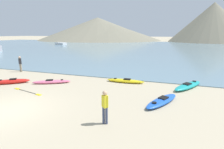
% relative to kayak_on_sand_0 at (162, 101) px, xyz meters
% --- Properties ---
extents(ground_plane, '(400.00, 400.00, 0.00)m').
position_rel_kayak_on_sand_0_xyz_m(ground_plane, '(-7.35, -3.56, -0.13)').
color(ground_plane, tan).
extents(bay_water, '(160.00, 70.00, 0.06)m').
position_rel_kayak_on_sand_0_xyz_m(bay_water, '(-7.35, 39.21, -0.10)').
color(bay_water, slate).
rests_on(bay_water, ground_plane).
extents(far_hill_left, '(44.02, 44.02, 9.55)m').
position_rel_kayak_on_sand_0_xyz_m(far_hill_left, '(-54.42, 90.58, 4.64)').
color(far_hill_left, gray).
rests_on(far_hill_left, ground_plane).
extents(far_hill_midleft, '(68.14, 68.14, 12.82)m').
position_rel_kayak_on_sand_0_xyz_m(far_hill_midleft, '(-42.31, 88.49, 6.28)').
color(far_hill_midleft, gray).
rests_on(far_hill_midleft, ground_plane).
extents(far_hill_midright, '(60.50, 60.50, 10.08)m').
position_rel_kayak_on_sand_0_xyz_m(far_hill_midright, '(-35.69, 85.71, 4.91)').
color(far_hill_midright, gray).
rests_on(far_hill_midright, ground_plane).
extents(far_hill_right, '(36.69, 36.69, 16.99)m').
position_rel_kayak_on_sand_0_xyz_m(far_hill_right, '(16.28, 80.71, 8.36)').
color(far_hill_right, gray).
rests_on(far_hill_right, ground_plane).
extents(kayak_on_sand_0, '(1.98, 3.04, 0.31)m').
position_rel_kayak_on_sand_0_xyz_m(kayak_on_sand_0, '(0.00, 0.00, 0.00)').
color(kayak_on_sand_0, blue).
rests_on(kayak_on_sand_0, ground_plane).
extents(kayak_on_sand_1, '(2.51, 2.06, 0.39)m').
position_rel_kayak_on_sand_0_xyz_m(kayak_on_sand_1, '(-11.40, 0.23, 0.04)').
color(kayak_on_sand_1, red).
rests_on(kayak_on_sand_1, ground_plane).
extents(kayak_on_sand_2, '(3.06, 0.76, 0.32)m').
position_rel_kayak_on_sand_0_xyz_m(kayak_on_sand_2, '(-3.04, 3.44, 0.00)').
color(kayak_on_sand_2, yellow).
rests_on(kayak_on_sand_2, ground_plane).
extents(kayak_on_sand_3, '(2.40, 3.34, 0.36)m').
position_rel_kayak_on_sand_0_xyz_m(kayak_on_sand_3, '(1.61, 3.55, 0.03)').
color(kayak_on_sand_3, teal).
rests_on(kayak_on_sand_3, ground_plane).
extents(kayak_on_sand_4, '(2.85, 1.86, 0.30)m').
position_rel_kayak_on_sand_0_xyz_m(kayak_on_sand_4, '(-8.47, 1.31, -0.00)').
color(kayak_on_sand_4, '#E5668C').
rests_on(kayak_on_sand_4, ground_plane).
extents(person_near_foreground, '(0.31, 0.26, 1.51)m').
position_rel_kayak_on_sand_0_xyz_m(person_near_foreground, '(-2.21, -3.20, 0.73)').
color(person_near_foreground, '#384260').
rests_on(person_near_foreground, ground_plane).
extents(person_near_waterline, '(0.32, 0.25, 1.59)m').
position_rel_kayak_on_sand_0_xyz_m(person_near_waterline, '(-14.16, 3.85, 0.78)').
color(person_near_waterline, gray).
rests_on(person_near_waterline, ground_plane).
extents(moored_boat_0, '(5.13, 3.38, 0.72)m').
position_rel_kayak_on_sand_0_xyz_m(moored_boat_0, '(-35.94, 41.90, 0.28)').
color(moored_boat_0, white).
rests_on(moored_boat_0, bay_water).
extents(loose_paddle, '(2.75, 0.78, 0.03)m').
position_rel_kayak_on_sand_0_xyz_m(loose_paddle, '(-8.71, -0.94, -0.12)').
color(loose_paddle, black).
rests_on(loose_paddle, ground_plane).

